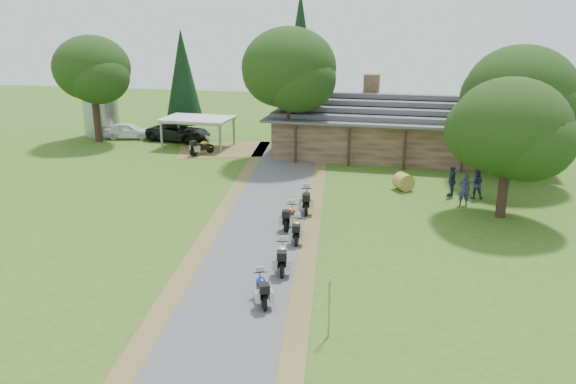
% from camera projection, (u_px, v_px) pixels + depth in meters
% --- Properties ---
extents(ground, '(120.00, 120.00, 0.00)m').
position_uv_depth(ground, '(242.00, 277.00, 23.66)').
color(ground, '#385919').
rests_on(ground, ground).
extents(driveway, '(51.95, 51.95, 0.00)m').
position_uv_depth(driveway, '(257.00, 241.00, 27.49)').
color(driveway, '#49494B').
rests_on(driveway, ground).
extents(lodge, '(21.40, 9.40, 4.90)m').
position_uv_depth(lodge, '(407.00, 125.00, 43.96)').
color(lodge, '#4E3628').
rests_on(lodge, ground).
extents(silo, '(3.25, 3.25, 6.47)m').
position_uv_depth(silo, '(100.00, 101.00, 51.40)').
color(silo, gray).
rests_on(silo, ground).
extents(carport, '(5.85, 3.98, 2.49)m').
position_uv_depth(carport, '(198.00, 132.00, 47.30)').
color(carport, beige).
rests_on(carport, ground).
extents(car_white_sedan, '(3.48, 5.92, 1.85)m').
position_uv_depth(car_white_sedan, '(128.00, 128.00, 50.69)').
color(car_white_sedan, white).
rests_on(car_white_sedan, ground).
extents(car_dark_suv, '(3.64, 6.63, 2.41)m').
position_uv_depth(car_dark_suv, '(179.00, 127.00, 49.62)').
color(car_dark_suv, black).
rests_on(car_dark_suv, ground).
extents(motorcycle_row_a, '(1.24, 1.86, 1.22)m').
position_uv_depth(motorcycle_row_a, '(262.00, 287.00, 21.42)').
color(motorcycle_row_a, navy).
rests_on(motorcycle_row_a, ground).
extents(motorcycle_row_b, '(1.04, 2.04, 1.34)m').
position_uv_depth(motorcycle_row_b, '(282.00, 255.00, 24.12)').
color(motorcycle_row_b, '#A9ABB1').
rests_on(motorcycle_row_b, ground).
extents(motorcycle_row_c, '(0.87, 1.86, 1.22)m').
position_uv_depth(motorcycle_row_c, '(297.00, 229.00, 27.34)').
color(motorcycle_row_c, yellow).
rests_on(motorcycle_row_c, ground).
extents(motorcycle_row_d, '(0.65, 1.91, 1.30)m').
position_uv_depth(motorcycle_row_d, '(290.00, 215.00, 29.13)').
color(motorcycle_row_d, orange).
rests_on(motorcycle_row_d, ground).
extents(motorcycle_row_e, '(1.04, 2.16, 1.42)m').
position_uv_depth(motorcycle_row_e, '(306.00, 199.00, 31.55)').
color(motorcycle_row_e, black).
rests_on(motorcycle_row_e, ground).
extents(motorcycle_carport_a, '(1.64, 2.12, 1.41)m').
position_uv_depth(motorcycle_carport_a, '(202.00, 146.00, 44.71)').
color(motorcycle_carport_a, '#CECA04').
rests_on(motorcycle_carport_a, ground).
extents(person_a, '(0.68, 0.52, 2.25)m').
position_uv_depth(person_a, '(464.00, 187.00, 32.37)').
color(person_a, navy).
rests_on(person_a, ground).
extents(person_b, '(0.64, 0.47, 2.21)m').
position_uv_depth(person_b, '(476.00, 181.00, 33.64)').
color(person_b, navy).
rests_on(person_b, ground).
extents(person_c, '(0.63, 0.75, 2.26)m').
position_uv_depth(person_c, '(452.00, 178.00, 34.14)').
color(person_c, navy).
rests_on(person_c, ground).
extents(hay_bale, '(1.44, 1.41, 1.08)m').
position_uv_depth(hay_bale, '(403.00, 182.00, 35.50)').
color(hay_bale, olive).
rests_on(hay_bale, ground).
extents(sign_post, '(0.39, 0.07, 2.18)m').
position_uv_depth(sign_post, '(329.00, 308.00, 18.90)').
color(sign_post, gray).
rests_on(sign_post, ground).
extents(oak_lodge_left, '(7.02, 7.02, 11.22)m').
position_uv_depth(oak_lodge_left, '(289.00, 86.00, 41.73)').
color(oak_lodge_left, black).
rests_on(oak_lodge_left, ground).
extents(oak_lodge_right, '(7.17, 7.17, 9.42)m').
position_uv_depth(oak_lodge_right, '(518.00, 109.00, 36.83)').
color(oak_lodge_right, black).
rests_on(oak_lodge_right, ground).
extents(oak_driveway, '(6.15, 6.15, 8.03)m').
position_uv_depth(oak_driveway, '(508.00, 145.00, 29.63)').
color(oak_driveway, black).
rests_on(oak_driveway, ground).
extents(oak_silo, '(6.50, 6.50, 10.30)m').
position_uv_depth(oak_silo, '(93.00, 83.00, 48.14)').
color(oak_silo, black).
rests_on(oak_silo, ground).
extents(cedar_near, '(3.75, 3.75, 12.76)m').
position_uv_depth(cedar_near, '(300.00, 68.00, 48.31)').
color(cedar_near, black).
rests_on(cedar_near, ground).
extents(cedar_far, '(3.59, 3.59, 9.58)m').
position_uv_depth(cedar_far, '(183.00, 82.00, 52.12)').
color(cedar_far, black).
rests_on(cedar_far, ground).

